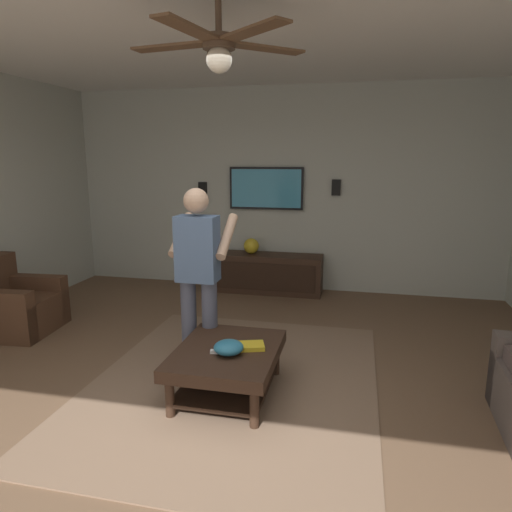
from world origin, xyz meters
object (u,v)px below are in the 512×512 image
armchair (13,307)px  coffee_table (227,360)px  tv (266,188)px  vase_round (251,246)px  ceiling_fan (219,47)px  person_standing (199,268)px  book (250,346)px  wall_speaker_left (336,187)px  remote_white (220,352)px  media_console (262,273)px  wall_speaker_right (203,190)px  bowl (229,347)px

armchair → coffee_table: bearing=-22.0°
tv → vase_round: tv is taller
ceiling_fan → vase_round: bearing=10.0°
person_standing → book: bearing=-125.7°
wall_speaker_left → ceiling_fan: 3.80m
person_standing → vase_round: (2.51, 0.11, -0.27)m
remote_white → vase_round: 3.11m
coffee_table → vase_round: size_ratio=4.55×
person_standing → book: 0.87m
media_console → wall_speaker_right: size_ratio=7.73×
coffee_table → wall_speaker_right: 3.64m
armchair → book: armchair is taller
person_standing → ceiling_fan: size_ratio=1.39×
bowl → wall_speaker_right: 3.69m
tv → book: size_ratio=4.86×
vase_round → ceiling_fan: bearing=-170.0°
coffee_table → wall_speaker_right: (3.20, 1.30, 1.14)m
bowl → book: 0.20m
media_console → wall_speaker_right: wall_speaker_right is taller
armchair → ceiling_fan: bearing=-28.6°
armchair → wall_speaker_left: size_ratio=3.99×
tv → wall_speaker_left: (0.01, -0.99, 0.02)m
armchair → person_standing: (-0.36, -2.32, 0.65)m
bowl → ceiling_fan: 2.12m
book → ceiling_fan: bearing=-119.0°
vase_round → ceiling_fan: (-3.37, -0.60, 1.89)m
coffee_table → wall_speaker_left: (3.20, -0.66, 1.20)m
remote_white → ceiling_fan: 2.17m
media_console → remote_white: size_ratio=11.33×
coffee_table → media_console: (2.95, 0.33, -0.02)m
book → wall_speaker_left: bearing=63.4°
book → remote_white: bearing=-163.6°
media_console → person_standing: (-2.49, 0.06, 0.66)m
armchair → wall_speaker_left: wall_speaker_left is taller
wall_speaker_left → coffee_table: bearing=168.4°
person_standing → tv: bearing=-0.9°
media_console → remote_white: bearing=5.7°
vase_round → wall_speaker_right: wall_speaker_right is taller
media_console → wall_speaker_left: wall_speaker_left is taller
vase_round → media_console: bearing=-96.9°
tv → book: tv is taller
book → wall_speaker_left: (3.16, -0.48, 1.07)m
tv → wall_speaker_right: tv is taller
remote_white → vase_round: size_ratio=0.68×
book → media_console: bearing=82.0°
tv → bowl: (-3.29, -0.37, -1.02)m
bowl → armchair: bearing=71.5°
media_console → wall_speaker_left: size_ratio=7.73×
book → ceiling_fan: (-0.44, 0.09, 2.14)m
tv → vase_round: bearing=-37.5°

